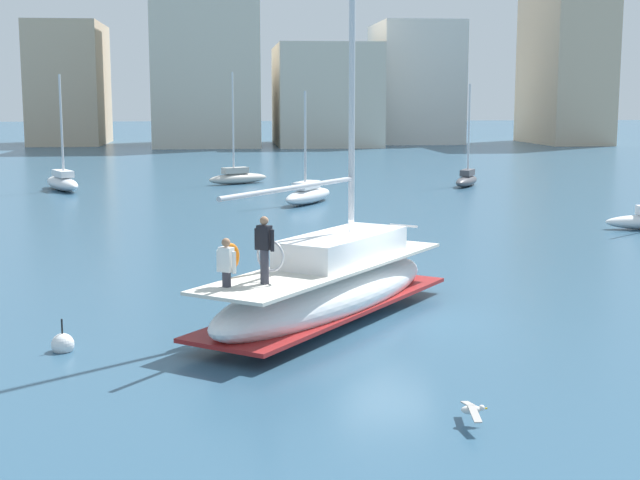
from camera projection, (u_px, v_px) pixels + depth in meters
ground_plane at (385, 318)px, 23.76m from camera, size 400.00×400.00×0.00m
main_sailboat at (330, 285)px, 23.45m from camera, size 7.71×9.10×13.33m
moored_sloop_near at (62, 181)px, 56.19m from camera, size 3.41×5.41×7.11m
moored_sloop_far at (238, 176)px, 60.42m from camera, size 4.34×3.13×7.37m
moored_catamaran at (467, 179)px, 58.94m from camera, size 2.84×4.11×6.59m
moored_ketch_distant at (308, 194)px, 49.26m from camera, size 3.60×4.98×6.06m
seagull at (472, 409)px, 15.96m from camera, size 0.47×1.09×0.17m
mooring_buoy at (63, 344)px, 20.65m from camera, size 0.52×0.52×0.86m
waterfront_buildings at (273, 61)px, 110.48m from camera, size 85.28×21.31×26.82m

